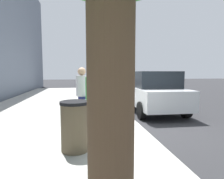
% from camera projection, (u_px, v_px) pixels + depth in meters
% --- Properties ---
extents(ground_plane, '(80.00, 80.00, 0.00)m').
position_uv_depth(ground_plane, '(140.00, 130.00, 5.70)').
color(ground_plane, '#2B2B2D').
rests_on(ground_plane, ground).
extents(sidewalk_slab, '(28.00, 6.00, 0.15)m').
position_uv_depth(sidewalk_slab, '(36.00, 132.00, 5.21)').
color(sidewalk_slab, '#A8A59E').
rests_on(sidewalk_slab, ground_plane).
extents(parking_meter, '(0.36, 0.12, 1.41)m').
position_uv_depth(parking_meter, '(114.00, 89.00, 6.51)').
color(parking_meter, gray).
rests_on(parking_meter, sidewalk_slab).
extents(pedestrian_at_meter, '(0.51, 0.38, 1.74)m').
position_uv_depth(pedestrian_at_meter, '(82.00, 90.00, 6.01)').
color(pedestrian_at_meter, '#191E4C').
rests_on(pedestrian_at_meter, sidewalk_slab).
extents(pedestrian_bystander, '(0.37, 0.45, 1.70)m').
position_uv_depth(pedestrian_bystander, '(92.00, 93.00, 5.25)').
color(pedestrian_bystander, '#47474C').
rests_on(pedestrian_bystander, sidewalk_slab).
extents(parked_sedan_near, '(4.44, 2.05, 1.77)m').
position_uv_depth(parked_sedan_near, '(152.00, 91.00, 8.35)').
color(parked_sedan_near, silver).
rests_on(parked_sedan_near, ground_plane).
extents(traffic_signal, '(0.24, 0.44, 3.60)m').
position_uv_depth(traffic_signal, '(95.00, 62.00, 15.26)').
color(traffic_signal, black).
rests_on(traffic_signal, sidewalk_slab).
extents(trash_bin, '(0.59, 0.59, 1.01)m').
position_uv_depth(trash_bin, '(75.00, 126.00, 3.80)').
color(trash_bin, brown).
rests_on(trash_bin, sidewalk_slab).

